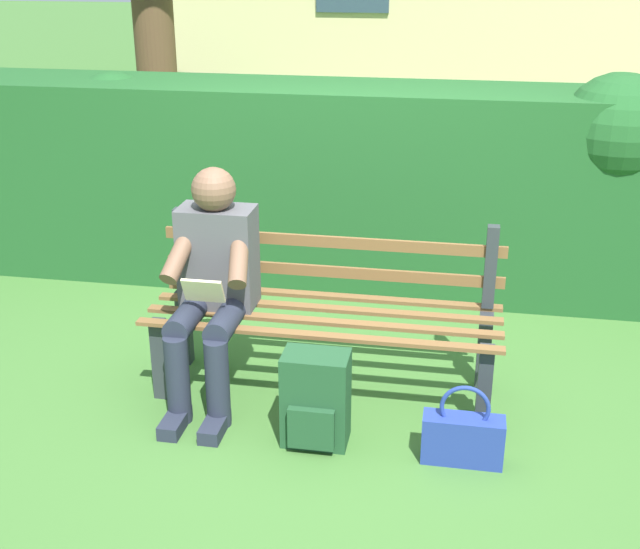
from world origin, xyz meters
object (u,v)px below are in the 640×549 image
(person_seated, at_px, (212,281))
(handbag, at_px, (463,437))
(park_bench, at_px, (326,311))
(backpack, at_px, (316,400))

(person_seated, height_order, handbag, person_seated)
(park_bench, bearing_deg, person_seated, 17.44)
(park_bench, relative_size, person_seated, 1.52)
(person_seated, distance_m, backpack, 0.80)
(park_bench, bearing_deg, backpack, 94.78)
(park_bench, xyz_separation_m, handbag, (-0.73, 0.57, -0.31))
(handbag, bearing_deg, person_seated, -17.47)
(park_bench, distance_m, backpack, 0.57)
(person_seated, bearing_deg, backpack, 148.93)
(handbag, bearing_deg, park_bench, -38.23)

